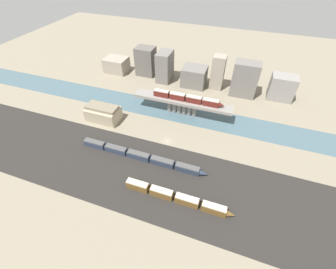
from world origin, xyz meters
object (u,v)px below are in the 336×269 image
Objects in this scene: train_on_bridge at (188,98)px; warehouse_building at (103,113)px; train_yard_near at (177,197)px; train_yard_mid at (141,156)px.

warehouse_building is (-44.24, -20.94, -6.85)m from train_on_bridge.
train_yard_near is 28.20m from train_yard_mid.
train_yard_mid is at bearing 145.22° from train_yard_near.
train_on_bridge is 0.91× the size of train_yard_near.
train_on_bridge is 49.42m from warehouse_building.
train_yard_mid is 39.59m from warehouse_building.
train_on_bridge is at bearing 25.33° from warehouse_building.
train_on_bridge is 60.11m from train_yard_near.
warehouse_building is (-33.40, 21.05, 2.87)m from train_yard_mid.
train_yard_near is at bearing -34.78° from train_yard_mid.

